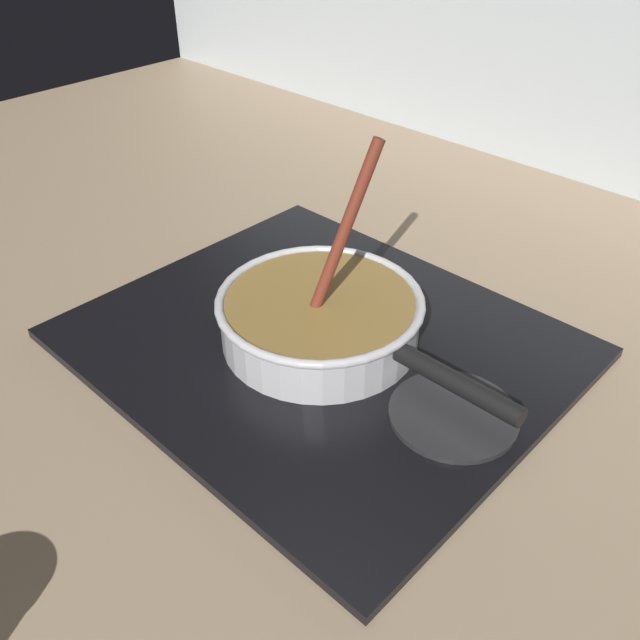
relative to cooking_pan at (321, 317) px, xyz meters
name	(u,v)px	position (x,y,z in m)	size (l,w,h in m)	color
ground	(269,406)	(0.01, -0.10, -0.07)	(2.40, 1.60, 0.04)	#9E8466
backsplash_wall	(626,20)	(0.01, 0.69, 0.23)	(2.40, 0.02, 0.55)	silver
hob_plate	(320,343)	(0.00, 0.00, -0.04)	(0.56, 0.48, 0.01)	black
burner_ring	(320,336)	(0.00, 0.00, -0.03)	(0.17, 0.17, 0.01)	#592D0C
spare_burner	(453,414)	(0.20, 0.00, -0.03)	(0.14, 0.14, 0.01)	#262628
cooking_pan	(321,317)	(0.00, 0.00, 0.00)	(0.40, 0.25, 0.25)	silver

